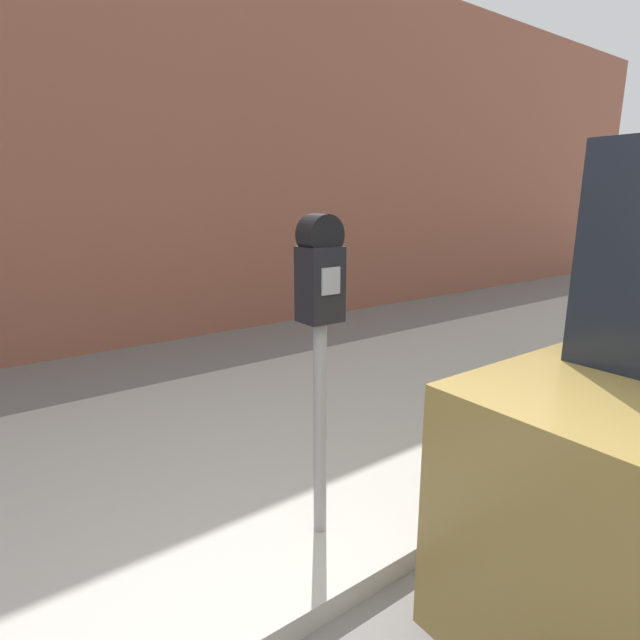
{
  "coord_description": "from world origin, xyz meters",
  "views": [
    {
      "loc": [
        -0.92,
        -0.52,
        1.66
      ],
      "look_at": [
        0.34,
        1.18,
        1.15
      ],
      "focal_mm": 28.0,
      "sensor_mm": 36.0,
      "label": 1
    }
  ],
  "objects": [
    {
      "name": "parking_meter",
      "position": [
        0.34,
        1.18,
        1.18
      ],
      "size": [
        0.17,
        0.15,
        1.5
      ],
      "color": "gray",
      "rests_on": "sidewalk"
    },
    {
      "name": "sidewalk",
      "position": [
        0.0,
        2.2,
        0.05
      ],
      "size": [
        24.0,
        2.8,
        0.11
      ],
      "color": "#ADAAA3",
      "rests_on": "ground_plane"
    },
    {
      "name": "building_facade",
      "position": [
        0.0,
        5.38,
        2.36
      ],
      "size": [
        24.0,
        0.3,
        4.72
      ],
      "color": "#935642",
      "rests_on": "ground_plane"
    }
  ]
}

